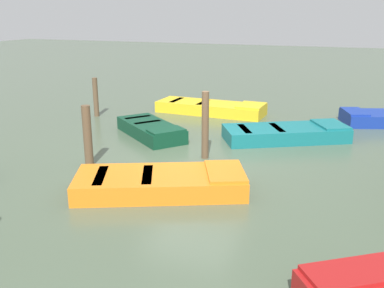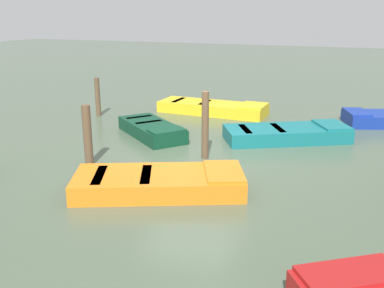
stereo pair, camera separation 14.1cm
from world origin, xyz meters
TOP-DOWN VIEW (x-y plane):
  - ground_plane at (0.00, 0.00)m, footprint 80.00×80.00m
  - rowboat_dark_green at (-1.38, -1.88)m, footprint 2.56×2.82m
  - rowboat_orange at (2.37, 0.23)m, footprint 2.76×3.80m
  - rowboat_teal at (-2.45, 2.04)m, footprint 2.91×3.77m
  - rowboat_yellow at (-4.99, -1.15)m, footprint 1.45×4.04m
  - mooring_piling_near_right at (-0.03, 0.35)m, footprint 0.18×0.18m
  - mooring_piling_mid_right at (1.52, -2.14)m, footprint 0.21×0.21m
  - mooring_piling_far_right at (-3.06, -4.91)m, footprint 0.18×0.18m

SIDE VIEW (x-z plane):
  - ground_plane at x=0.00m, z-range 0.00..0.00m
  - rowboat_yellow at x=-4.99m, z-range -0.01..0.45m
  - rowboat_teal at x=-2.45m, z-range -0.01..0.45m
  - rowboat_orange at x=2.37m, z-range -0.01..0.45m
  - rowboat_dark_green at x=-1.38m, z-range -0.01..0.45m
  - mooring_piling_far_right at x=-3.06m, z-range 0.00..1.40m
  - mooring_piling_mid_right at x=1.52m, z-range 0.00..1.51m
  - mooring_piling_near_right at x=-0.03m, z-range 0.00..1.75m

